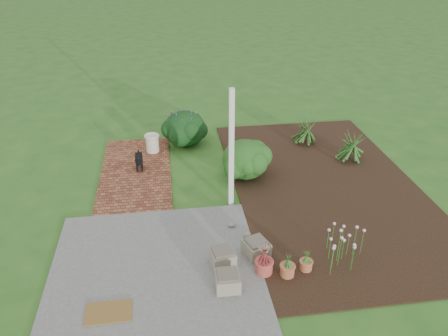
{
  "coord_description": "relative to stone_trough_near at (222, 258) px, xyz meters",
  "views": [
    {
      "loc": [
        -0.9,
        -7.38,
        5.03
      ],
      "look_at": [
        0.2,
        0.4,
        0.7
      ],
      "focal_mm": 35.0,
      "sensor_mm": 36.0,
      "label": 1
    }
  ],
  "objects": [
    {
      "name": "concrete_patio",
      "position": [
        -1.12,
        -0.0,
        -0.15
      ],
      "size": [
        3.5,
        3.5,
        0.04
      ],
      "primitive_type": "cube",
      "color": "#5F5F5C",
      "rests_on": "ground"
    },
    {
      "name": "stone_trough_near",
      "position": [
        0.0,
        0.0,
        0.0
      ],
      "size": [
        0.45,
        0.45,
        0.26
      ],
      "primitive_type": "cube",
      "rotation": [
        0.0,
        0.0,
        0.19
      ],
      "color": "gray",
      "rests_on": "concrete_patio"
    },
    {
      "name": "terracotta_pot_small_right",
      "position": [
        1.01,
        -0.4,
        -0.04
      ],
      "size": [
        0.26,
        0.26,
        0.2
      ],
      "primitive_type": "cylinder",
      "rotation": [
        0.0,
        0.0,
        -0.1
      ],
      "color": "#A65F38",
      "rests_on": "garden_bed"
    },
    {
      "name": "brick_path",
      "position": [
        -1.57,
        3.5,
        -0.15
      ],
      "size": [
        1.6,
        3.5,
        0.04
      ],
      "primitive_type": "cube",
      "color": "brown",
      "rests_on": "ground"
    },
    {
      "name": "garden_bed",
      "position": [
        2.63,
        2.25,
        -0.15
      ],
      "size": [
        4.0,
        7.0,
        0.03
      ],
      "primitive_type": "cube",
      "color": "black",
      "rests_on": "ground"
    },
    {
      "name": "evergreen_shrub",
      "position": [
        0.93,
        2.93,
        0.31
      ],
      "size": [
        1.13,
        1.13,
        0.89
      ],
      "primitive_type": "ellipsoid",
      "rotation": [
        0.0,
        0.0,
        0.08
      ],
      "color": "#1C4013",
      "rests_on": "garden_bed"
    },
    {
      "name": "terracotta_pot_bronze",
      "position": [
        0.65,
        -0.28,
        -0.02
      ],
      "size": [
        0.33,
        0.33,
        0.23
      ],
      "primitive_type": "cylinder",
      "rotation": [
        0.0,
        0.0,
        -0.17
      ],
      "color": "#B2493C",
      "rests_on": "garden_bed"
    },
    {
      "name": "terracotta_pot_small_left",
      "position": [
        1.36,
        -0.31,
        -0.05
      ],
      "size": [
        0.25,
        0.25,
        0.17
      ],
      "primitive_type": "cylinder",
      "rotation": [
        0.0,
        0.0,
        0.25
      ],
      "color": "#B5633D",
      "rests_on": "garden_bed"
    },
    {
      "name": "black_dog",
      "position": [
        -1.47,
        3.53,
        0.15
      ],
      "size": [
        0.18,
        0.55,
        0.47
      ],
      "rotation": [
        0.0,
        0.0,
        0.04
      ],
      "color": "black",
      "rests_on": "brick_path"
    },
    {
      "name": "pink_flower_patch",
      "position": [
        1.99,
        -0.07,
        0.19
      ],
      "size": [
        1.26,
        1.26,
        0.67
      ],
      "primitive_type": null,
      "rotation": [
        0.0,
        0.0,
        0.24
      ],
      "color": "#113D0F",
      "rests_on": "garden_bed"
    },
    {
      "name": "purple_flowering_bush",
      "position": [
        -0.32,
        4.87,
        0.3
      ],
      "size": [
        1.24,
        1.24,
        0.93
      ],
      "primitive_type": "ellipsoid",
      "rotation": [
        0.0,
        0.0,
        0.14
      ],
      "color": "black",
      "rests_on": "ground"
    },
    {
      "name": "agapanthus_clump_back",
      "position": [
        3.61,
        3.33,
        0.28
      ],
      "size": [
        1.06,
        1.06,
        0.85
      ],
      "primitive_type": null,
      "rotation": [
        0.0,
        0.0,
        -0.14
      ],
      "color": "#153811",
      "rests_on": "garden_bed"
    },
    {
      "name": "ground",
      "position": [
        0.13,
        1.75,
        -0.17
      ],
      "size": [
        80.0,
        80.0,
        0.0
      ],
      "primitive_type": "plane",
      "color": "#275D1D",
      "rests_on": "ground"
    },
    {
      "name": "veranda_post",
      "position": [
        0.43,
        1.85,
        1.08
      ],
      "size": [
        0.1,
        0.1,
        2.5
      ],
      "primitive_type": "cube",
      "color": "white",
      "rests_on": "ground"
    },
    {
      "name": "stone_trough_mid",
      "position": [
        0.0,
        -0.56,
        -0.0
      ],
      "size": [
        0.39,
        0.39,
        0.26
      ],
      "primitive_type": "cube",
      "rotation": [
        0.0,
        0.0,
        -0.01
      ],
      "color": "#746F5B",
      "rests_on": "concrete_patio"
    },
    {
      "name": "agapanthus_clump_front",
      "position": [
        2.8,
        4.42,
        0.26
      ],
      "size": [
        1.15,
        1.15,
        0.8
      ],
      "primitive_type": null,
      "rotation": [
        0.0,
        0.0,
        -0.35
      ],
      "color": "#113814",
      "rests_on": "garden_bed"
    },
    {
      "name": "coir_doormat",
      "position": [
        -1.82,
        -0.83,
        -0.12
      ],
      "size": [
        0.69,
        0.45,
        0.02
      ],
      "primitive_type": "cube",
      "rotation": [
        0.0,
        0.0,
        0.01
      ],
      "color": "brown",
      "rests_on": "concrete_patio"
    },
    {
      "name": "stone_trough_far",
      "position": [
        0.61,
        0.16,
        0.0
      ],
      "size": [
        0.5,
        0.5,
        0.26
      ],
      "primitive_type": "cube",
      "rotation": [
        0.0,
        0.0,
        0.35
      ],
      "color": "gray",
      "rests_on": "concrete_patio"
    },
    {
      "name": "cream_ceramic_urn",
      "position": [
        -1.17,
        4.47,
        0.09
      ],
      "size": [
        0.37,
        0.37,
        0.44
      ],
      "primitive_type": "cylinder",
      "rotation": [
        0.0,
        0.0,
        0.13
      ],
      "color": "beige",
      "rests_on": "brick_path"
    }
  ]
}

